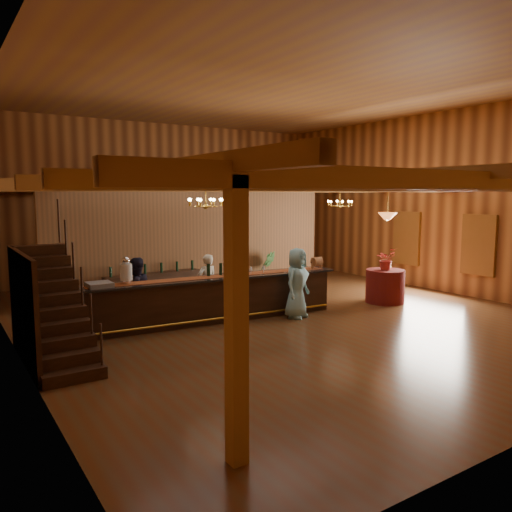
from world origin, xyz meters
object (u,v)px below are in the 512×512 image
bartender (207,284)px  staff_second (136,291)px  backbar_shelf (154,287)px  pendant_lamp (387,216)px  chandelier_left (206,202)px  floor_plant (266,269)px  chandelier_right (340,203)px  beverage_dispenser (126,271)px  guest (297,283)px  tasting_bar (215,298)px  round_table (385,286)px  raffle_drum (317,262)px

bartender → staff_second: staff_second is taller
backbar_shelf → pendant_lamp: 6.79m
chandelier_left → staff_second: 2.62m
pendant_lamp → floor_plant: 4.39m
backbar_shelf → chandelier_right: chandelier_right is taller
bartender → staff_second: (-1.93, -0.18, 0.03)m
beverage_dispenser → bartender: size_ratio=0.40×
guest → tasting_bar: bearing=131.5°
beverage_dispenser → pendant_lamp: size_ratio=0.67×
tasting_bar → round_table: tasting_bar is taller
staff_second → pendant_lamp: bearing=151.3°
bartender → floor_plant: 3.85m
beverage_dispenser → floor_plant: (5.51, 2.69, -0.75)m
tasting_bar → bartender: 0.89m
pendant_lamp → guest: pendant_lamp is taller
tasting_bar → beverage_dispenser: size_ratio=10.66×
tasting_bar → staff_second: 1.84m
tasting_bar → chandelier_right: bearing=21.5°
beverage_dispenser → raffle_drum: bearing=-6.1°
staff_second → guest: size_ratio=0.92×
pendant_lamp → floor_plant: size_ratio=0.76×
chandelier_left → round_table: bearing=-4.8°
backbar_shelf → chandelier_left: bearing=-94.3°
pendant_lamp → bartender: bearing=160.9°
round_table → chandelier_right: size_ratio=1.33×
staff_second → floor_plant: bearing=-172.7°
chandelier_right → floor_plant: size_ratio=0.68×
beverage_dispenser → guest: 4.04m
tasting_bar → round_table: 4.99m
bartender → round_table: bearing=157.1°
beverage_dispenser → chandelier_left: 2.30m
staff_second → guest: bearing=140.9°
backbar_shelf → chandelier_left: chandelier_left is taller
beverage_dispenser → guest: (3.87, -1.05, -0.49)m
bartender → floor_plant: (3.23, 2.08, -0.16)m
staff_second → tasting_bar: bearing=142.8°
beverage_dispenser → round_table: bearing=-8.3°
chandelier_right → guest: size_ratio=0.47×
pendant_lamp → staff_second: (-6.64, 1.45, -1.62)m
raffle_drum → backbar_shelf: size_ratio=0.12×
backbar_shelf → bartender: bartender is taller
guest → chandelier_right: bearing=10.2°
raffle_drum → staff_second: staff_second is taller
beverage_dispenser → chandelier_right: (7.44, 1.37, 1.37)m
round_table → pendant_lamp: (0.00, 0.00, 1.94)m
tasting_bar → raffle_drum: (2.87, -0.29, 0.70)m
guest → pendant_lamp: bearing=-23.5°
round_table → guest: bearing=-179.5°
tasting_bar → backbar_shelf: (-0.39, 2.91, -0.14)m
tasting_bar → beverage_dispenser: 2.23m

